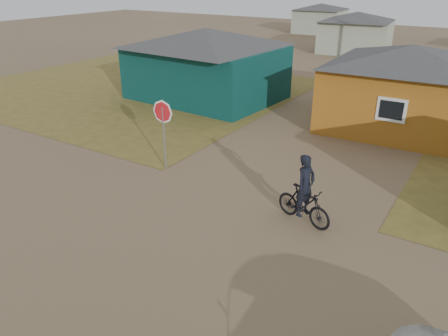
{
  "coord_description": "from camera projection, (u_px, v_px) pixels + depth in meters",
  "views": [
    {
      "loc": [
        5.96,
        -7.4,
        6.84
      ],
      "look_at": [
        -0.63,
        3.0,
        1.3
      ],
      "focal_mm": 35.0,
      "sensor_mm": 36.0,
      "label": 1
    }
  ],
  "objects": [
    {
      "name": "cyclist",
      "position": [
        304.0,
        199.0,
        12.76
      ],
      "size": [
        1.98,
        1.03,
        2.15
      ],
      "color": "black",
      "rests_on": "ground"
    },
    {
      "name": "ground",
      "position": [
        183.0,
        258.0,
        11.42
      ],
      "size": [
        120.0,
        120.0,
        0.0
      ],
      "primitive_type": "plane",
      "color": "#7B6347"
    },
    {
      "name": "house_pale_west",
      "position": [
        356.0,
        32.0,
        39.77
      ],
      "size": [
        7.04,
        6.15,
        3.6
      ],
      "color": "#959C86",
      "rests_on": "ground"
    },
    {
      "name": "grass_nw",
      "position": [
        132.0,
        87.0,
        28.26
      ],
      "size": [
        20.0,
        18.0,
        0.0
      ],
      "primitive_type": "cube",
      "color": "olive",
      "rests_on": "ground"
    },
    {
      "name": "stop_sign",
      "position": [
        163.0,
        119.0,
        15.83
      ],
      "size": [
        0.82,
        0.37,
        2.68
      ],
      "color": "gray",
      "rests_on": "ground"
    },
    {
      "name": "house_yellow",
      "position": [
        408.0,
        87.0,
        20.16
      ],
      "size": [
        7.72,
        6.76,
        3.9
      ],
      "color": "#A05F18",
      "rests_on": "ground"
    },
    {
      "name": "house_teal",
      "position": [
        206.0,
        63.0,
        25.12
      ],
      "size": [
        8.93,
        7.08,
        4.0
      ],
      "color": "#093130",
      "rests_on": "ground"
    },
    {
      "name": "house_pale_north",
      "position": [
        320.0,
        18.0,
        52.96
      ],
      "size": [
        6.28,
        5.81,
        3.4
      ],
      "color": "#959C86",
      "rests_on": "ground"
    }
  ]
}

